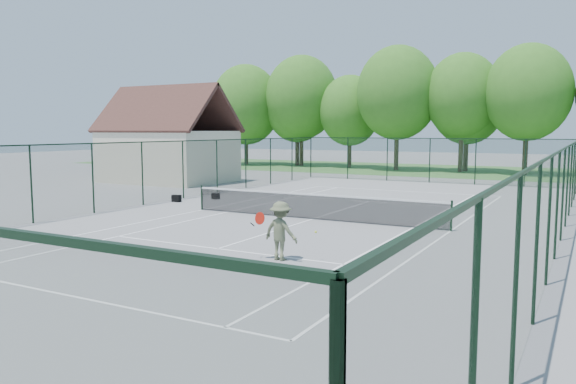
# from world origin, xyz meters

# --- Properties ---
(ground) EXTENTS (140.00, 140.00, 0.00)m
(ground) POSITION_xyz_m (0.00, 0.00, 0.00)
(ground) COLOR gray
(ground) RESTS_ON ground
(grass_far) EXTENTS (80.00, 16.00, 0.01)m
(grass_far) POSITION_xyz_m (0.00, 30.00, 0.01)
(grass_far) COLOR #4A823B
(grass_far) RESTS_ON ground
(court_lines) EXTENTS (11.05, 23.85, 0.01)m
(court_lines) POSITION_xyz_m (0.00, 0.00, 0.00)
(court_lines) COLOR white
(court_lines) RESTS_ON ground
(tennis_net) EXTENTS (11.08, 0.08, 1.10)m
(tennis_net) POSITION_xyz_m (0.00, 0.00, 0.58)
(tennis_net) COLOR black
(tennis_net) RESTS_ON ground
(fence_enclosure) EXTENTS (18.05, 36.05, 3.02)m
(fence_enclosure) POSITION_xyz_m (0.00, 0.00, 1.56)
(fence_enclosure) COLOR #183621
(fence_enclosure) RESTS_ON ground
(utility_building) EXTENTS (8.60, 6.27, 6.63)m
(utility_building) POSITION_xyz_m (-16.00, 10.00, 3.12)
(utility_building) COLOR beige
(utility_building) RESTS_ON ground
(tree_line_far) EXTENTS (39.40, 6.40, 9.70)m
(tree_line_far) POSITION_xyz_m (0.00, 30.00, 5.99)
(tree_line_far) COLOR #453021
(tree_line_far) RESTS_ON ground
(sports_bag_a) EXTENTS (0.45, 0.28, 0.35)m
(sports_bag_a) POSITION_xyz_m (-8.35, 1.65, 0.18)
(sports_bag_a) COLOR black
(sports_bag_a) RESTS_ON ground
(sports_bag_b) EXTENTS (0.41, 0.28, 0.30)m
(sports_bag_b) POSITION_xyz_m (-7.32, 3.54, 0.15)
(sports_bag_b) COLOR black
(sports_bag_b) RESTS_ON ground
(tennis_player) EXTENTS (1.78, 0.83, 1.62)m
(tennis_player) POSITION_xyz_m (2.37, -6.75, 0.81)
(tennis_player) COLOR #5A6144
(tennis_player) RESTS_ON ground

